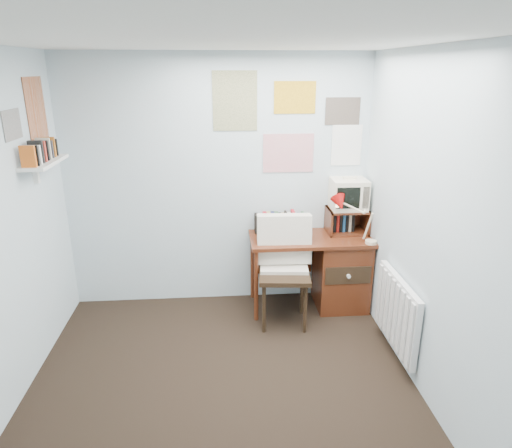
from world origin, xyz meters
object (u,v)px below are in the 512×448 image
Objects in this scene: crt_tv at (348,192)px; wall_shelf at (44,162)px; desk_lamp at (373,224)px; desk_chair at (284,275)px; tv_riser at (347,221)px; radiator at (397,312)px; desk at (335,269)px.

crt_tv is 0.56× the size of wall_shelf.
wall_shelf reaches higher than desk_lamp.
desk_chair is 2.53× the size of desk_lamp.
desk_chair is 0.89m from tv_riser.
crt_tv is at bearing 86.93° from tv_riser.
crt_tv is 0.43× the size of radiator.
desk is at bearing -137.04° from tv_riser.
desk is 0.65m from desk_chair.
desk_lamp is at bearing 11.20° from desk_chair.
desk_chair is (-0.57, -0.30, 0.10)m from desk.
tv_riser is at bearing 99.28° from radiator.
radiator is at bearing -80.41° from crt_tv.
wall_shelf is at bearing -172.43° from desk_chair.
desk_lamp reaches higher than tv_riser.
radiator is (0.02, -0.71, -0.54)m from desk_lamp.
desk is 1.19× the size of desk_chair.
wall_shelf is at bearing -161.21° from desk_lamp.
tv_riser is at bearing 10.32° from wall_shelf.
crt_tv is (0.12, 0.13, 0.77)m from desk.
radiator is (0.17, -1.04, -0.47)m from tv_riser.
desk is 1.94× the size of wall_shelf.
tv_riser is (0.69, 0.42, 0.38)m from desk_chair.
tv_riser is at bearing 36.45° from desk_chair.
desk reaches higher than radiator.
desk_chair is 0.96m from desk_lamp.
desk_lamp is at bearing 3.22° from wall_shelf.
desk is 0.79m from crt_tv.
desk_lamp is at bearing -65.56° from tv_riser.
tv_riser is 0.29m from crt_tv.
desk_lamp reaches higher than radiator.
desk_chair is at bearing -148.97° from tv_riser.
crt_tv is 1.31m from radiator.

